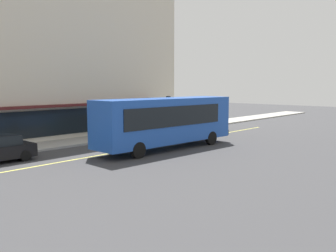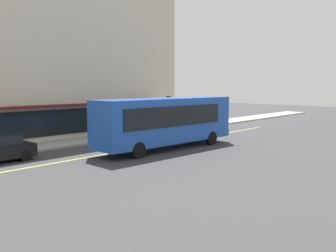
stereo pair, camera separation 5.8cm
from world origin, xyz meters
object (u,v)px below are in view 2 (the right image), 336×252
at_px(car_teal, 135,132).
at_px(bus, 167,120).
at_px(traffic_light, 169,105).
at_px(pedestrian_by_curb, 128,124).
at_px(pedestrian_waiting, 106,124).

bearing_deg(car_teal, bus, -101.11).
xyz_separation_m(bus, traffic_light, (6.96, 6.09, 0.55)).
relative_size(traffic_light, car_teal, 0.74).
height_order(bus, pedestrian_by_curb, bus).
relative_size(bus, car_teal, 2.58).
xyz_separation_m(pedestrian_by_curb, pedestrian_waiting, (-1.87, 0.61, 0.07)).
distance_m(bus, pedestrian_waiting, 7.09).
relative_size(traffic_light, pedestrian_waiting, 1.86).
distance_m(pedestrian_by_curb, pedestrian_waiting, 1.97).
height_order(pedestrian_by_curb, pedestrian_waiting, pedestrian_waiting).
bearing_deg(bus, pedestrian_by_curb, 71.49).
bearing_deg(pedestrian_by_curb, bus, -108.51).
bearing_deg(pedestrian_waiting, pedestrian_by_curb, -18.01).
relative_size(pedestrian_by_curb, pedestrian_waiting, 0.94).
bearing_deg(traffic_light, bus, -138.84).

